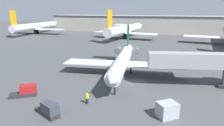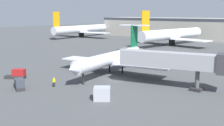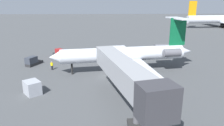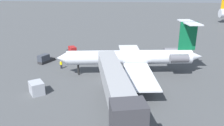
# 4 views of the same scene
# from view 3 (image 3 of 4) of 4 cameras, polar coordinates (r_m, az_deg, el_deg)

# --- Properties ---
(ground_plane) EXTENTS (400.00, 400.00, 0.10)m
(ground_plane) POSITION_cam_3_polar(r_m,az_deg,el_deg) (38.39, -1.25, -3.44)
(ground_plane) COLOR #424447
(regional_jet) EXTENTS (25.37, 27.54, 9.97)m
(regional_jet) POSITION_cam_3_polar(r_m,az_deg,el_deg) (39.97, 4.42, 2.57)
(regional_jet) COLOR silver
(regional_jet) RESTS_ON ground_plane
(jet_bridge) EXTENTS (18.85, 7.42, 6.47)m
(jet_bridge) POSITION_cam_3_polar(r_m,az_deg,el_deg) (24.06, 4.17, -3.48)
(jet_bridge) COLOR gray
(jet_bridge) RESTS_ON ground_plane
(ground_crew_marshaller) EXTENTS (0.35, 0.45, 1.69)m
(ground_crew_marshaller) POSITION_cam_3_polar(r_m,az_deg,el_deg) (42.91, -15.98, -0.67)
(ground_crew_marshaller) COLOR black
(ground_crew_marshaller) RESTS_ON ground_plane
(baggage_tug_lead) EXTENTS (4.22, 2.91, 1.90)m
(baggage_tug_lead) POSITION_cam_3_polar(r_m,az_deg,el_deg) (47.19, -20.72, 0.39)
(baggage_tug_lead) COLOR #262628
(baggage_tug_lead) RESTS_ON ground_plane
(baggage_tug_trailing) EXTENTS (4.09, 3.42, 1.90)m
(baggage_tug_trailing) POSITION_cam_3_polar(r_m,az_deg,el_deg) (52.90, -14.15, 2.59)
(baggage_tug_trailing) COLOR #262628
(baggage_tug_trailing) RESTS_ON ground_plane
(cargo_container_uld) EXTENTS (3.09, 3.01, 1.99)m
(cargo_container_uld) POSITION_cam_3_polar(r_m,az_deg,el_deg) (32.60, -20.79, -6.25)
(cargo_container_uld) COLOR #999EA8
(cargo_container_uld) RESTS_ON ground_plane
(parked_airliner_west_end) EXTENTS (33.76, 39.88, 13.28)m
(parked_airliner_west_end) POSITION_cam_3_polar(r_m,az_deg,el_deg) (123.88, 28.06, 10.40)
(parked_airliner_west_end) COLOR silver
(parked_airliner_west_end) RESTS_ON ground_plane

